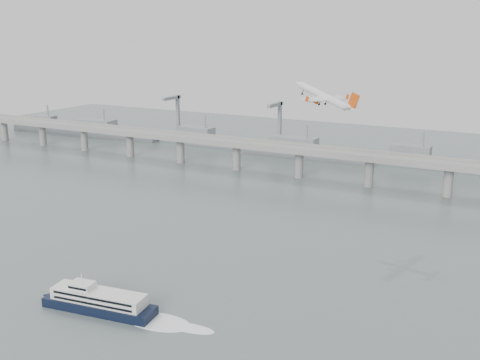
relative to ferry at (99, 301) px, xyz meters
The scene contains 5 objects.
ground 27.05m from the ferry, 38.53° to the left, with size 900.00×900.00×0.00m, color #556362.
bridge 218.04m from the ferry, 84.78° to the left, with size 800.00×22.00×23.90m.
distant_fleet 312.19m from the ferry, 115.50° to the left, with size 453.00×60.90×40.00m.
ferry is the anchor object (origin of this frame).
airliner 143.90m from the ferry, 71.00° to the left, with size 37.87×35.04×14.73m.
Camera 1 is at (113.83, -158.94, 100.37)m, focal length 42.00 mm.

